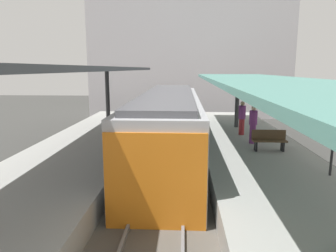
{
  "coord_description": "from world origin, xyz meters",
  "views": [
    {
      "loc": [
        0.72,
        -10.38,
        4.37
      ],
      "look_at": [
        0.04,
        2.71,
        1.94
      ],
      "focal_mm": 33.09,
      "sensor_mm": 36.0,
      "label": 1
    }
  ],
  "objects_px": {
    "platform_bench": "(269,140)",
    "platform_sign": "(335,126)",
    "passenger_mid_platform": "(253,124)",
    "commuter_train": "(168,126)",
    "passenger_near_bench": "(242,118)"
  },
  "relations": [
    {
      "from": "passenger_near_bench",
      "to": "platform_sign",
      "type": "bearing_deg",
      "value": -74.45
    },
    {
      "from": "commuter_train",
      "to": "platform_sign",
      "type": "xyz_separation_m",
      "value": [
        5.42,
        -4.39,
        0.9
      ]
    },
    {
      "from": "platform_bench",
      "to": "platform_sign",
      "type": "relative_size",
      "value": 0.63
    },
    {
      "from": "commuter_train",
      "to": "passenger_mid_platform",
      "type": "height_order",
      "value": "commuter_train"
    },
    {
      "from": "platform_bench",
      "to": "passenger_near_bench",
      "type": "bearing_deg",
      "value": 100.22
    },
    {
      "from": "passenger_near_bench",
      "to": "passenger_mid_platform",
      "type": "bearing_deg",
      "value": -85.41
    },
    {
      "from": "platform_bench",
      "to": "passenger_mid_platform",
      "type": "bearing_deg",
      "value": 108.45
    },
    {
      "from": "commuter_train",
      "to": "platform_sign",
      "type": "relative_size",
      "value": 6.02
    },
    {
      "from": "commuter_train",
      "to": "passenger_mid_platform",
      "type": "bearing_deg",
      "value": -1.95
    },
    {
      "from": "platform_bench",
      "to": "platform_sign",
      "type": "distance_m",
      "value": 3.43
    },
    {
      "from": "passenger_mid_platform",
      "to": "platform_bench",
      "type": "bearing_deg",
      "value": -71.55
    },
    {
      "from": "platform_bench",
      "to": "platform_sign",
      "type": "height_order",
      "value": "platform_sign"
    },
    {
      "from": "passenger_near_bench",
      "to": "passenger_mid_platform",
      "type": "distance_m",
      "value": 1.91
    },
    {
      "from": "passenger_mid_platform",
      "to": "platform_sign",
      "type": "bearing_deg",
      "value": -69.86
    },
    {
      "from": "passenger_mid_platform",
      "to": "passenger_near_bench",
      "type": "bearing_deg",
      "value": 94.59
    }
  ]
}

